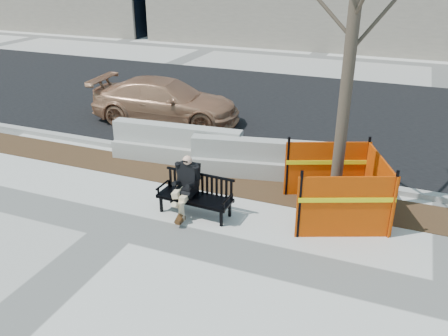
{
  "coord_description": "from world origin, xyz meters",
  "views": [
    {
      "loc": [
        4.88,
        -6.63,
        4.87
      ],
      "look_at": [
        1.56,
        1.59,
        0.86
      ],
      "focal_mm": 37.55,
      "sensor_mm": 36.0,
      "label": 1
    }
  ],
  "objects_px": {
    "seated_man": "(187,211)",
    "bench": "(195,214)",
    "tree_fence": "(332,214)",
    "jersey_barrier_right": "(257,175)",
    "jersey_barrier_left": "(178,161)",
    "sedan": "(167,122)"
  },
  "relations": [
    {
      "from": "seated_man",
      "to": "sedan",
      "type": "xyz_separation_m",
      "value": [
        -3.18,
        5.0,
        0.0
      ]
    },
    {
      "from": "bench",
      "to": "jersey_barrier_right",
      "type": "xyz_separation_m",
      "value": [
        0.59,
        2.3,
        0.0
      ]
    },
    {
      "from": "sedan",
      "to": "jersey_barrier_left",
      "type": "distance_m",
      "value": 3.23
    },
    {
      "from": "bench",
      "to": "sedan",
      "type": "relative_size",
      "value": 0.34
    },
    {
      "from": "seated_man",
      "to": "bench",
      "type": "bearing_deg",
      "value": -11.2
    },
    {
      "from": "seated_man",
      "to": "sedan",
      "type": "relative_size",
      "value": 0.26
    },
    {
      "from": "tree_fence",
      "to": "jersey_barrier_left",
      "type": "xyz_separation_m",
      "value": [
        -4.26,
        1.28,
        0.0
      ]
    },
    {
      "from": "tree_fence",
      "to": "jersey_barrier_left",
      "type": "height_order",
      "value": "tree_fence"
    },
    {
      "from": "bench",
      "to": "seated_man",
      "type": "height_order",
      "value": "seated_man"
    },
    {
      "from": "sedan",
      "to": "jersey_barrier_left",
      "type": "relative_size",
      "value": 1.38
    },
    {
      "from": "tree_fence",
      "to": "sedan",
      "type": "xyz_separation_m",
      "value": [
        -6.03,
        3.99,
        0.0
      ]
    },
    {
      "from": "bench",
      "to": "tree_fence",
      "type": "distance_m",
      "value": 2.85
    },
    {
      "from": "seated_man",
      "to": "jersey_barrier_left",
      "type": "height_order",
      "value": "seated_man"
    },
    {
      "from": "sedan",
      "to": "seated_man",
      "type": "bearing_deg",
      "value": -153.22
    },
    {
      "from": "tree_fence",
      "to": "seated_man",
      "type": "bearing_deg",
      "value": -160.47
    },
    {
      "from": "seated_man",
      "to": "jersey_barrier_left",
      "type": "bearing_deg",
      "value": 124.1
    },
    {
      "from": "tree_fence",
      "to": "jersey_barrier_right",
      "type": "distance_m",
      "value": 2.39
    },
    {
      "from": "tree_fence",
      "to": "sedan",
      "type": "distance_m",
      "value": 7.23
    },
    {
      "from": "bench",
      "to": "tree_fence",
      "type": "relative_size",
      "value": 0.23
    },
    {
      "from": "tree_fence",
      "to": "jersey_barrier_right",
      "type": "relative_size",
      "value": 2.14
    },
    {
      "from": "jersey_barrier_left",
      "to": "jersey_barrier_right",
      "type": "bearing_deg",
      "value": -6.13
    },
    {
      "from": "tree_fence",
      "to": "jersey_barrier_right",
      "type": "bearing_deg",
      "value": 148.93
    }
  ]
}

